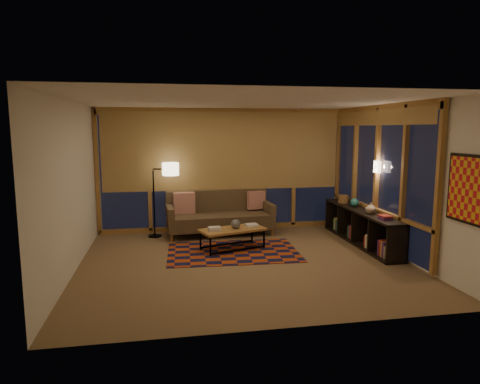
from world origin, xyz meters
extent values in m
cube|color=brown|center=(0.00, 0.00, 0.00)|extent=(5.50, 5.00, 0.01)
cube|color=silver|center=(0.00, 0.00, 2.70)|extent=(5.50, 5.00, 0.01)
cube|color=white|center=(0.00, 2.50, 1.35)|extent=(5.50, 0.01, 2.70)
cube|color=white|center=(0.00, -2.50, 1.35)|extent=(5.50, 0.01, 2.70)
cube|color=white|center=(-2.75, 0.00, 1.35)|extent=(0.01, 5.00, 2.70)
cube|color=white|center=(2.75, 0.00, 1.35)|extent=(0.01, 5.00, 2.70)
cube|color=#A4390F|center=(-0.10, 0.60, 0.01)|extent=(2.45, 1.70, 0.01)
sphere|color=black|center=(-0.02, 0.78, 0.49)|extent=(0.25, 0.25, 0.18)
cylinder|color=brown|center=(2.47, 1.58, 0.76)|extent=(0.22, 0.22, 0.17)
sphere|color=#226763|center=(2.49, 1.08, 0.77)|extent=(0.19, 0.19, 0.18)
imported|color=tan|center=(2.49, 0.37, 0.79)|extent=(0.21, 0.21, 0.21)
camera|label=1|loc=(-1.33, -6.93, 2.26)|focal=32.00mm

